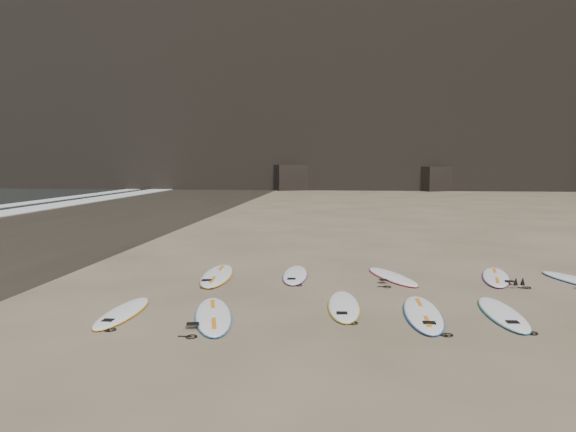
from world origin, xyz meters
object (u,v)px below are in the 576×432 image
surfboard_7 (392,276)px  surfboard_4 (503,313)px  surfboard_5 (217,275)px  surfboard_3 (423,313)px  surfboard_6 (295,274)px  surfboard_0 (123,312)px  surfboard_1 (213,315)px  surfboard_2 (344,305)px  surfboard_8 (496,277)px

surfboard_7 → surfboard_4: bearing=-82.8°
surfboard_4 → surfboard_5: surfboard_5 is taller
surfboard_3 → surfboard_6: bearing=129.6°
surfboard_7 → surfboard_0: bearing=-165.6°
surfboard_4 → surfboard_5: (-5.97, 2.82, 0.01)m
surfboard_1 → surfboard_0: bearing=164.5°
surfboard_2 → surfboard_4: surfboard_4 is taller
surfboard_8 → surfboard_2: bearing=-128.2°
surfboard_4 → surfboard_6: bearing=141.1°
surfboard_7 → surfboard_1: bearing=-154.0°
surfboard_4 → surfboard_8: same height
surfboard_4 → surfboard_6: (-4.09, 3.12, -0.00)m
surfboard_0 → surfboard_8: bearing=27.5°
surfboard_1 → surfboard_3: (3.77, 0.52, 0.00)m
surfboard_0 → surfboard_5: 3.60m
surfboard_5 → surfboard_8: bearing=-0.1°
surfboard_6 → surfboard_0: bearing=-129.2°
surfboard_2 → surfboard_7: 3.11m
surfboard_1 → surfboard_8: surfboard_1 is taller
surfboard_4 → surfboard_7: bearing=117.4°
surfboard_1 → surfboard_5: (-0.75, 3.50, 0.00)m
surfboard_3 → surfboard_7: 3.32m
surfboard_2 → surfboard_1: bearing=-160.5°
surfboard_0 → surfboard_7: surfboard_7 is taller
surfboard_4 → surfboard_2: bearing=173.3°
surfboard_6 → surfboard_8: size_ratio=0.97×
surfboard_3 → surfboard_0: bearing=-174.2°
surfboard_0 → surfboard_6: 4.72m
surfboard_6 → surfboard_2: bearing=-69.4°
surfboard_2 → surfboard_5: 4.01m
surfboard_3 → surfboard_5: size_ratio=0.95×
surfboard_4 → surfboard_1: bearing=-174.2°
surfboard_0 → surfboard_2: (4.05, 0.91, 0.00)m
surfboard_0 → surfboard_7: size_ratio=0.96×
surfboard_3 → surfboard_5: bearing=147.3°
surfboard_5 → surfboard_7: surfboard_5 is taller
surfboard_2 → surfboard_0: bearing=-169.7°
surfboard_3 → surfboard_4: size_ratio=1.07×
surfboard_2 → surfboard_3: (1.44, -0.42, 0.00)m
surfboard_4 → surfboard_3: bearing=-175.2°
surfboard_0 → surfboard_5: surfboard_5 is taller
surfboard_0 → surfboard_1: size_ratio=0.87×
surfboard_1 → surfboard_2: 2.52m
surfboard_4 → surfboard_5: bearing=153.2°
surfboard_0 → surfboard_4: surfboard_4 is taller
surfboard_7 → surfboard_8: size_ratio=0.97×
surfboard_3 → surfboard_8: (2.18, 3.52, -0.00)m
surfboard_2 → surfboard_7: size_ratio=1.01×
surfboard_0 → surfboard_3: (5.48, 0.48, 0.01)m
surfboard_4 → surfboard_8: (0.73, 3.36, -0.00)m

